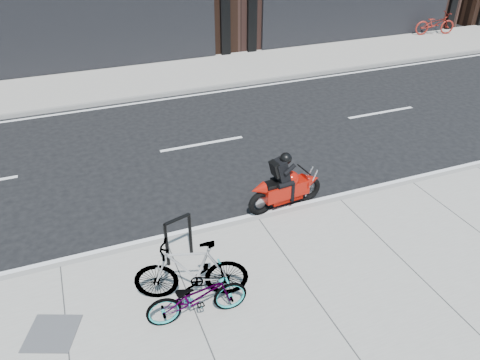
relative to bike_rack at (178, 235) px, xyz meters
name	(u,v)px	position (x,y,z in m)	size (l,w,h in m)	color
ground	(227,179)	(1.88, 2.60, -0.69)	(120.00, 120.00, 0.00)	black
sidewalk_near	(333,326)	(1.88, -2.40, -0.62)	(60.00, 6.00, 0.13)	gray
sidewalk_far	(156,78)	(1.88, 10.35, -0.62)	(60.00, 3.50, 0.13)	gray
bike_rack	(178,235)	(0.00, 0.00, 0.00)	(0.55, 0.21, 0.95)	black
bicycle_front	(197,296)	(-0.10, -1.45, -0.13)	(0.57, 1.65, 0.87)	gray
bicycle_rear	(191,271)	(-0.05, -1.00, 0.01)	(0.54, 1.91, 1.15)	gray
motorcycle	(289,184)	(2.76, 1.01, -0.13)	(1.85, 0.51, 1.38)	black
bicycle_far	(435,24)	(15.80, 11.39, -0.04)	(0.68, 1.96, 1.03)	maroon
utility_grate	(52,333)	(-2.33, -0.97, -0.55)	(0.75, 0.75, 0.01)	#545356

